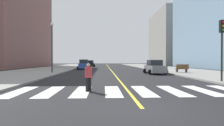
{
  "coord_description": "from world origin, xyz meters",
  "views": [
    {
      "loc": [
        -1.46,
        -6.69,
        1.8
      ],
      "look_at": [
        0.38,
        31.46,
        1.29
      ],
      "focal_mm": 29.3,
      "sensor_mm": 36.0,
      "label": 1
    }
  ],
  "objects_px": {
    "traffic_light_near_corner": "(222,38)",
    "car_gray_nearest": "(155,67)",
    "park_bench": "(182,68)",
    "pedestrian_crossing": "(88,76)",
    "car_black_second": "(91,64)",
    "car_blue_third": "(84,65)",
    "street_lamp": "(52,43)"
  },
  "relations": [
    {
      "from": "traffic_light_near_corner",
      "to": "car_gray_nearest",
      "type": "bearing_deg",
      "value": -75.66
    },
    {
      "from": "park_bench",
      "to": "pedestrian_crossing",
      "type": "bearing_deg",
      "value": 137.25
    },
    {
      "from": "car_black_second",
      "to": "car_blue_third",
      "type": "height_order",
      "value": "car_blue_third"
    },
    {
      "from": "park_bench",
      "to": "pedestrian_crossing",
      "type": "xyz_separation_m",
      "value": [
        -11.86,
        -14.37,
        0.21
      ]
    },
    {
      "from": "car_black_second",
      "to": "pedestrian_crossing",
      "type": "bearing_deg",
      "value": -88.4
    },
    {
      "from": "car_gray_nearest",
      "to": "street_lamp",
      "type": "bearing_deg",
      "value": -6.62
    },
    {
      "from": "car_blue_third",
      "to": "car_black_second",
      "type": "bearing_deg",
      "value": 86.5
    },
    {
      "from": "car_black_second",
      "to": "pedestrian_crossing",
      "type": "relative_size",
      "value": 2.58
    },
    {
      "from": "traffic_light_near_corner",
      "to": "car_blue_third",
      "type": "bearing_deg",
      "value": -60.58
    },
    {
      "from": "car_blue_third",
      "to": "park_bench",
      "type": "distance_m",
      "value": 19.85
    },
    {
      "from": "car_blue_third",
      "to": "street_lamp",
      "type": "relative_size",
      "value": 0.67
    },
    {
      "from": "car_black_second",
      "to": "street_lamp",
      "type": "bearing_deg",
      "value": -98.69
    },
    {
      "from": "car_blue_third",
      "to": "traffic_light_near_corner",
      "type": "distance_m",
      "value": 27.53
    },
    {
      "from": "car_gray_nearest",
      "to": "pedestrian_crossing",
      "type": "distance_m",
      "value": 15.63
    },
    {
      "from": "car_blue_third",
      "to": "street_lamp",
      "type": "bearing_deg",
      "value": -106.57
    },
    {
      "from": "traffic_light_near_corner",
      "to": "park_bench",
      "type": "relative_size",
      "value": 2.67
    },
    {
      "from": "park_bench",
      "to": "pedestrian_crossing",
      "type": "height_order",
      "value": "pedestrian_crossing"
    },
    {
      "from": "park_bench",
      "to": "traffic_light_near_corner",
      "type": "bearing_deg",
      "value": 168.84
    },
    {
      "from": "car_blue_third",
      "to": "pedestrian_crossing",
      "type": "relative_size",
      "value": 2.8
    },
    {
      "from": "car_gray_nearest",
      "to": "car_blue_third",
      "type": "distance_m",
      "value": 17.62
    },
    {
      "from": "car_gray_nearest",
      "to": "car_blue_third",
      "type": "relative_size",
      "value": 0.92
    },
    {
      "from": "car_black_second",
      "to": "traffic_light_near_corner",
      "type": "height_order",
      "value": "traffic_light_near_corner"
    },
    {
      "from": "traffic_light_near_corner",
      "to": "street_lamp",
      "type": "distance_m",
      "value": 20.15
    },
    {
      "from": "car_gray_nearest",
      "to": "street_lamp",
      "type": "distance_m",
      "value": 14.46
    },
    {
      "from": "street_lamp",
      "to": "car_black_second",
      "type": "bearing_deg",
      "value": 83.39
    },
    {
      "from": "pedestrian_crossing",
      "to": "car_blue_third",
      "type": "bearing_deg",
      "value": 59.25
    },
    {
      "from": "car_blue_third",
      "to": "street_lamp",
      "type": "distance_m",
      "value": 13.22
    },
    {
      "from": "car_gray_nearest",
      "to": "park_bench",
      "type": "height_order",
      "value": "car_gray_nearest"
    },
    {
      "from": "traffic_light_near_corner",
      "to": "park_bench",
      "type": "distance_m",
      "value": 11.33
    },
    {
      "from": "car_blue_third",
      "to": "park_bench",
      "type": "relative_size",
      "value": 2.51
    },
    {
      "from": "car_black_second",
      "to": "street_lamp",
      "type": "distance_m",
      "value": 29.49
    },
    {
      "from": "car_blue_third",
      "to": "car_gray_nearest",
      "type": "bearing_deg",
      "value": -54.34
    }
  ]
}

